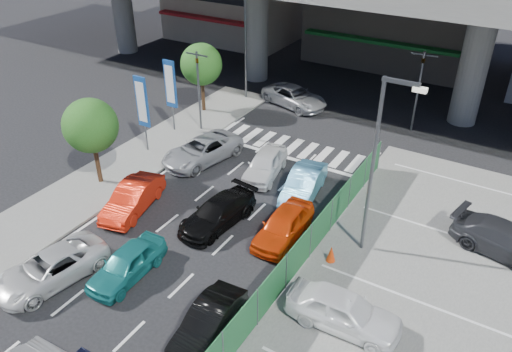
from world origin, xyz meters
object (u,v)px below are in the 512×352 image
Objects in this scene: traffic_light_left at (198,72)px; street_lamp_right at (378,155)px; signboard_near at (142,104)px; sedan_black_mid at (218,213)px; parked_sedan_dgrey at (509,242)px; taxi_orange_left at (133,198)px; traffic_cone at (331,254)px; taxi_orange_right at (284,225)px; sedan_white_front_mid at (265,164)px; taxi_teal_mid at (127,264)px; tree_near at (90,126)px; tree_far at (201,64)px; signboard_far at (170,86)px; street_lamp_left at (248,34)px; traffic_light_right at (421,72)px; wagon_silver_front_left at (202,150)px; parked_sedan_white at (344,311)px; hatch_black_mid_right at (208,322)px; kei_truck_front_right at (304,184)px; crossing_wagon_silver at (294,97)px.

street_lamp_right is at bearing -24.16° from traffic_light_left.
traffic_light_left is at bearing 75.98° from signboard_near.
street_lamp_right is at bearing 21.70° from sedan_black_mid.
sedan_black_mid is at bearing 123.02° from parked_sedan_dgrey.
taxi_orange_left reaches higher than traffic_cone.
taxi_orange_right is 5.58m from sedan_white_front_mid.
parked_sedan_dgrey reaches higher than taxi_teal_mid.
tree_near is (0.20, -3.99, 0.32)m from signboard_near.
signboard_far is at bearing -86.74° from tree_far.
street_lamp_left is 21.39m from parked_sedan_dgrey.
street_lamp_left is 16.98m from taxi_orange_right.
traffic_light_left is 13.63m from traffic_light_right.
traffic_light_right reaches higher than traffic_cone.
wagon_silver_front_left is (3.87, -2.22, -2.37)m from signboard_far.
parked_sedan_white is (7.47, -2.81, 0.15)m from sedan_black_mid.
street_lamp_right is at bearing -29.58° from tree_far.
signboard_near reaches higher than sedan_white_front_mid.
taxi_orange_right is (11.45, -9.61, -2.70)m from tree_far.
hatch_black_mid_right is (4.64, -0.79, -0.04)m from taxi_teal_mid.
tree_far is 20.68m from parked_sedan_white.
taxi_teal_mid is 0.92× the size of kei_truck_front_right.
parked_sedan_white is at bearing -63.20° from kei_truck_front_right.
tree_near is 1.19× the size of sedan_white_front_mid.
tree_near reaches higher than wagon_silver_front_left.
street_lamp_right reaches higher than taxi_orange_right.
parked_sedan_white reaches higher than parked_sedan_dgrey.
signboard_far is at bearing -100.31° from street_lamp_left.
taxi_orange_left is 7.33m from sedan_white_front_mid.
sedan_white_front_mid reaches higher than kei_truck_front_right.
traffic_light_left reaches higher than tree_near.
crossing_wagon_silver is (-8.34, -0.36, -3.25)m from traffic_light_right.
taxi_orange_left is (3.88, -7.96, -2.37)m from signboard_far.
sedan_white_front_mid is (0.81, 9.89, 0.04)m from taxi_teal_mid.
hatch_black_mid_right is 0.75× the size of wagon_silver_front_left.
signboard_far is 0.95× the size of crossing_wagon_silver.
tree_near is at bearing -154.38° from sedan_white_front_mid.
street_lamp_right is at bearing 38.37° from taxi_teal_mid.
hatch_black_mid_right is 12.81m from wagon_silver_front_left.
hatch_black_mid_right is 11.35m from sedan_white_front_mid.
sedan_white_front_mid is at bearing -12.67° from signboard_far.
street_lamp_left is at bearing 79.69° from signboard_far.
signboard_far reaches higher than sedan_black_mid.
street_lamp_right is 15.69m from signboard_far.
sedan_white_front_mid is (7.37, 1.25, -2.37)m from signboard_near.
tree_near reaches higher than hatch_black_mid_right.
taxi_orange_left is (-7.73, 4.47, 0.08)m from hatch_black_mid_right.
street_lamp_right reaches higher than parked_sedan_white.
tree_far is 16.97m from taxi_teal_mid.
taxi_teal_mid reaches higher than hatch_black_mid_right.
crossing_wagon_silver is 16.80m from traffic_cone.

